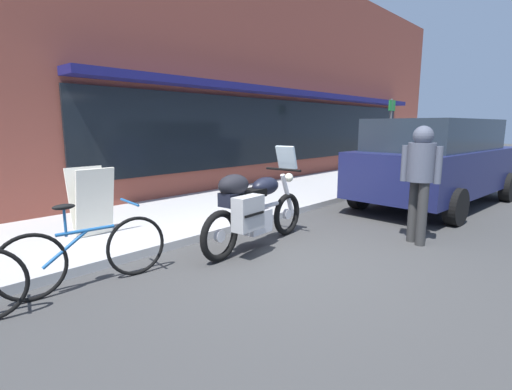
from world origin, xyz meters
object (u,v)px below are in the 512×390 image
at_px(parked_bicycle, 87,253).
at_px(parking_sign_pole, 390,131).
at_px(touring_motorcycle, 253,206).
at_px(parked_minivan, 438,161).
at_px(sandwich_board_sign, 92,202).
at_px(pedestrian_walking, 421,170).

bearing_deg(parked_bicycle, parking_sign_pole, 6.15).
height_order(touring_motorcycle, parked_bicycle, touring_motorcycle).
bearing_deg(parking_sign_pole, parked_minivan, -142.00).
distance_m(touring_motorcycle, sandwich_board_sign, 2.38).
distance_m(parked_bicycle, sandwich_board_sign, 1.72).
distance_m(parked_bicycle, pedestrian_walking, 4.50).
relative_size(touring_motorcycle, parking_sign_pole, 0.92).
distance_m(parked_minivan, sandwich_board_sign, 6.88).
bearing_deg(touring_motorcycle, parked_bicycle, 168.45).
distance_m(parked_bicycle, parked_minivan, 7.18).
xyz_separation_m(touring_motorcycle, pedestrian_walking, (1.81, -1.60, 0.48)).
height_order(parked_minivan, pedestrian_walking, parked_minivan).
bearing_deg(parking_sign_pole, sandwich_board_sign, 177.44).
distance_m(parked_bicycle, parking_sign_pole, 10.26).
distance_m(touring_motorcycle, parking_sign_pole, 8.19).
bearing_deg(parked_bicycle, sandwich_board_sign, 62.70).
bearing_deg(parking_sign_pole, parked_bicycle, -173.85).
bearing_deg(sandwich_board_sign, touring_motorcycle, -55.03).
height_order(sandwich_board_sign, parking_sign_pole, parking_sign_pole).
relative_size(parked_bicycle, sandwich_board_sign, 1.76).
relative_size(touring_motorcycle, pedestrian_walking, 1.30).
distance_m(pedestrian_walking, sandwich_board_sign, 4.78).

